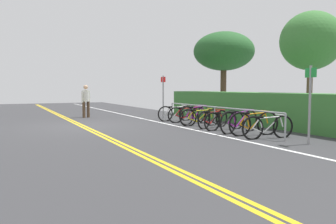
{
  "coord_description": "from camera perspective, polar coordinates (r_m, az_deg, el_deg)",
  "views": [
    {
      "loc": [
        12.59,
        -2.69,
        1.45
      ],
      "look_at": [
        3.44,
        1.92,
        0.69
      ],
      "focal_mm": 35.39,
      "sensor_mm": 36.0,
      "label": 1
    }
  ],
  "objects": [
    {
      "name": "ground_plane",
      "position": [
        12.95,
        -14.58,
        -2.45
      ],
      "size": [
        40.0,
        12.62,
        0.05
      ],
      "primitive_type": "cube",
      "color": "#353538"
    },
    {
      "name": "centre_line_yellow_inner",
      "position": [
        12.93,
        -14.93,
        -2.35
      ],
      "size": [
        36.0,
        0.1,
        0.0
      ],
      "primitive_type": "cube",
      "color": "gold",
      "rests_on": "ground_plane"
    },
    {
      "name": "centre_line_yellow_outer",
      "position": [
        12.97,
        -14.24,
        -2.32
      ],
      "size": [
        36.0,
        0.1,
        0.0
      ],
      "primitive_type": "cube",
      "color": "gold",
      "rests_on": "ground_plane"
    },
    {
      "name": "bike_lane_stripe_white",
      "position": [
        13.96,
        -1.72,
        -1.74
      ],
      "size": [
        36.0,
        0.12,
        0.0
      ],
      "primitive_type": "cube",
      "color": "white",
      "rests_on": "ground_plane"
    },
    {
      "name": "bike_rack",
      "position": [
        12.02,
        8.04,
        0.1
      ],
      "size": [
        6.71,
        0.05,
        0.78
      ],
      "color": "#9EA0A5",
      "rests_on": "ground_plane"
    },
    {
      "name": "bicycle_0",
      "position": [
        14.41,
        1.34,
        -0.23
      ],
      "size": [
        0.46,
        1.68,
        0.71
      ],
      "color": "black",
      "rests_on": "ground_plane"
    },
    {
      "name": "bicycle_1",
      "position": [
        13.8,
        3.3,
        -0.45
      ],
      "size": [
        0.52,
        1.65,
        0.7
      ],
      "color": "black",
      "rests_on": "ground_plane"
    },
    {
      "name": "bicycle_2",
      "position": [
        13.23,
        4.73,
        -0.5
      ],
      "size": [
        0.52,
        1.69,
        0.78
      ],
      "color": "black",
      "rests_on": "ground_plane"
    },
    {
      "name": "bicycle_3",
      "position": [
        12.62,
        5.54,
        -0.92
      ],
      "size": [
        0.51,
        1.61,
        0.69
      ],
      "color": "black",
      "rests_on": "ground_plane"
    },
    {
      "name": "bicycle_4",
      "position": [
        12.02,
        7.75,
        -1.22
      ],
      "size": [
        0.62,
        1.63,
        0.69
      ],
      "color": "black",
      "rests_on": "ground_plane"
    },
    {
      "name": "bicycle_5",
      "position": [
        11.48,
        9.72,
        -1.49
      ],
      "size": [
        0.46,
        1.73,
        0.68
      ],
      "color": "black",
      "rests_on": "ground_plane"
    },
    {
      "name": "bicycle_6",
      "position": [
        10.88,
        12.18,
        -1.6
      ],
      "size": [
        0.55,
        1.82,
        0.77
      ],
      "color": "black",
      "rests_on": "ground_plane"
    },
    {
      "name": "bicycle_7",
      "position": [
        10.35,
        14.58,
        -1.93
      ],
      "size": [
        0.46,
        1.71,
        0.78
      ],
      "color": "black",
      "rests_on": "ground_plane"
    },
    {
      "name": "bicycle_8",
      "position": [
        9.82,
        16.84,
        -2.49
      ],
      "size": [
        0.46,
        1.69,
        0.72
      ],
      "color": "black",
      "rests_on": "ground_plane"
    },
    {
      "name": "pedestrian",
      "position": [
        16.5,
        -13.96,
        2.18
      ],
      "size": [
        0.32,
        0.45,
        1.58
      ],
      "color": "#4C3826",
      "rests_on": "ground_plane"
    },
    {
      "name": "sign_post_near",
      "position": [
        15.31,
        -0.84,
        3.35
      ],
      "size": [
        0.36,
        0.07,
        2.01
      ],
      "color": "gray",
      "rests_on": "ground_plane"
    },
    {
      "name": "sign_post_far",
      "position": [
        9.12,
        23.27,
        2.44
      ],
      "size": [
        0.36,
        0.07,
        2.01
      ],
      "color": "gray",
      "rests_on": "ground_plane"
    },
    {
      "name": "hedge_backdrop",
      "position": [
        12.45,
        21.02,
        0.15
      ],
      "size": [
        15.66,
        1.4,
        1.25
      ],
      "primitive_type": "cube",
      "color": "#387533",
      "rests_on": "ground_plane"
    },
    {
      "name": "tree_near_left",
      "position": [
        18.96,
        9.58,
        10.2
      ],
      "size": [
        3.37,
        3.37,
        4.54
      ],
      "color": "#473323",
      "rests_on": "ground_plane"
    },
    {
      "name": "tree_mid",
      "position": [
        14.47,
        23.4,
        11.12
      ],
      "size": [
        2.39,
        2.39,
        4.44
      ],
      "color": "brown",
      "rests_on": "ground_plane"
    }
  ]
}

